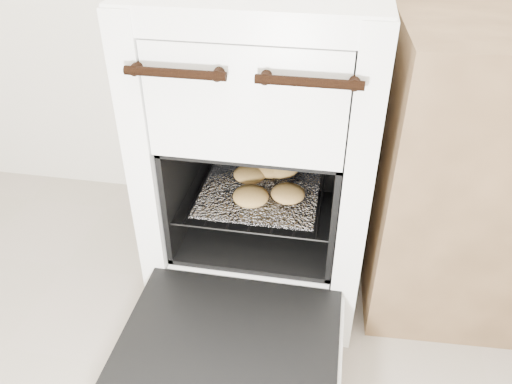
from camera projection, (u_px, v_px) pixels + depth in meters
The scene contains 5 objects.
stove at pixel (265, 151), 1.46m from camera, with size 0.59×0.66×0.91m.
oven_door at pixel (230, 342), 1.19m from camera, with size 0.53×0.42×0.04m.
oven_rack at pixel (261, 191), 1.46m from camera, with size 0.43×0.42×0.01m.
foil_sheet at pixel (260, 193), 1.44m from camera, with size 0.34×0.30×0.01m, color white.
baked_rolls at pixel (268, 179), 1.46m from camera, with size 0.23×0.29×0.05m.
Camera 1 is at (0.20, -0.09, 1.16)m, focal length 35.00 mm.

